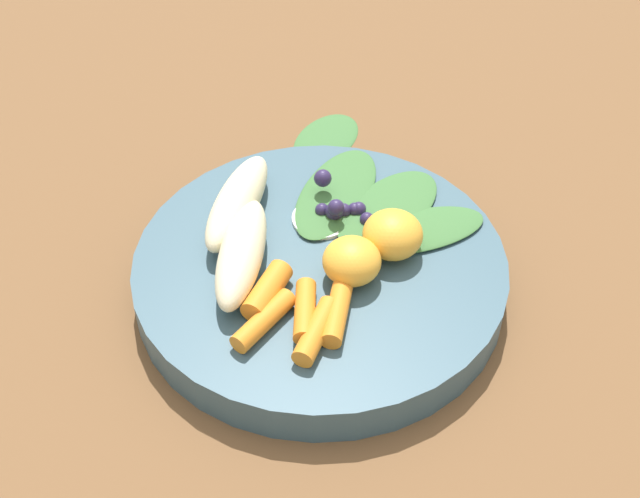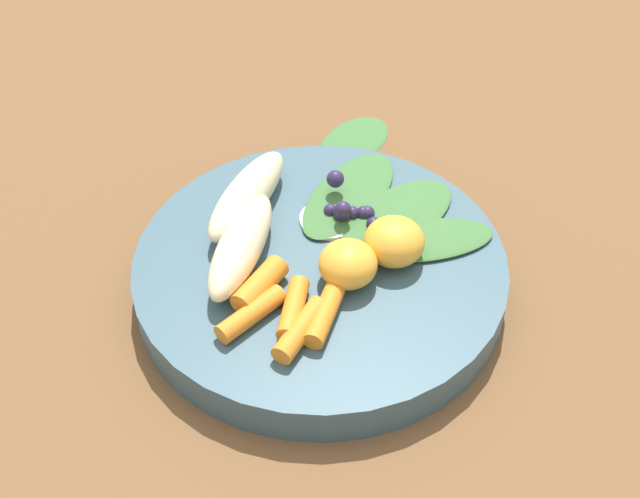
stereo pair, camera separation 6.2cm
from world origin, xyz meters
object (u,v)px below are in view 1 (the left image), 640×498
object	(u,v)px
banana_peeled_left	(242,253)
kale_leaf_stray	(323,137)
bowl	(320,273)
banana_peeled_right	(238,202)
orange_segment_near	(393,234)

from	to	relation	value
banana_peeled_left	kale_leaf_stray	xyz separation A→B (m)	(0.21, -0.05, -0.05)
bowl	banana_peeled_right	xyz separation A→B (m)	(0.04, 0.07, 0.03)
banana_peeled_right	kale_leaf_stray	size ratio (longest dim) A/B	1.32
bowl	banana_peeled_right	world-z (taller)	banana_peeled_right
bowl	banana_peeled_left	size ratio (longest dim) A/B	2.49
orange_segment_near	kale_leaf_stray	xyz separation A→B (m)	(0.19, 0.06, -0.05)
banana_peeled_left	banana_peeled_right	bearing A→B (deg)	-166.32
banana_peeled_right	bowl	bearing A→B (deg)	69.73
orange_segment_near	bowl	bearing A→B (deg)	100.38
bowl	kale_leaf_stray	distance (m)	0.20
bowl	orange_segment_near	size ratio (longest dim) A/B	6.22
orange_segment_near	banana_peeled_left	bearing A→B (deg)	101.34
kale_leaf_stray	bowl	bearing A→B (deg)	-153.88
banana_peeled_left	banana_peeled_right	world-z (taller)	same
banana_peeled_right	banana_peeled_left	bearing A→B (deg)	22.57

